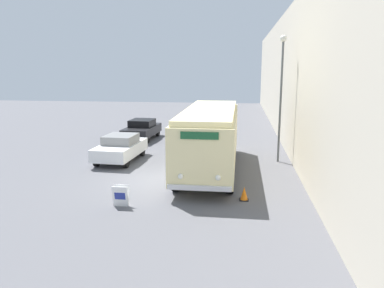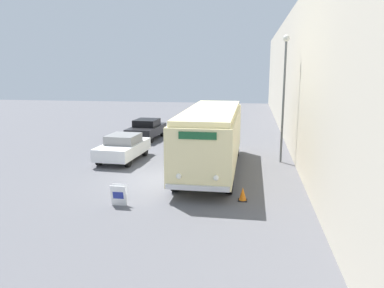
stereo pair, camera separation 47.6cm
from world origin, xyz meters
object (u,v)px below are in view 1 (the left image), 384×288
(sign_board, at_px, (121,196))
(streetlamp, at_px, (281,82))
(traffic_cone, at_px, (244,194))
(parked_car_mid, at_px, (142,129))
(vintage_bus, at_px, (210,136))
(parked_car_near, at_px, (120,148))

(sign_board, distance_m, streetlamp, 10.98)
(traffic_cone, bearing_deg, streetlamp, 73.68)
(sign_board, distance_m, parked_car_mid, 13.65)
(parked_car_mid, bearing_deg, vintage_bus, -51.24)
(vintage_bus, xyz_separation_m, streetlamp, (3.65, 2.30, 2.60))
(streetlamp, relative_size, parked_car_mid, 1.63)
(streetlamp, distance_m, parked_car_near, 9.58)
(vintage_bus, distance_m, traffic_cone, 4.85)
(vintage_bus, height_order, parked_car_mid, vintage_bus)
(sign_board, height_order, parked_car_near, parked_car_near)
(parked_car_near, xyz_separation_m, parked_car_mid, (-0.49, 6.52, -0.00))
(vintage_bus, distance_m, streetlamp, 5.04)
(parked_car_mid, bearing_deg, sign_board, -75.46)
(parked_car_mid, relative_size, traffic_cone, 7.72)
(streetlamp, bearing_deg, parked_car_near, -173.70)
(streetlamp, height_order, parked_car_mid, streetlamp)
(streetlamp, xyz_separation_m, traffic_cone, (-1.92, -6.57, -4.14))
(streetlamp, height_order, traffic_cone, streetlamp)
(parked_car_mid, bearing_deg, streetlamp, -27.80)
(parked_car_near, xyz_separation_m, traffic_cone, (6.88, -5.60, -0.49))
(sign_board, xyz_separation_m, parked_car_near, (-2.22, 6.85, 0.37))
(sign_board, height_order, traffic_cone, sign_board)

